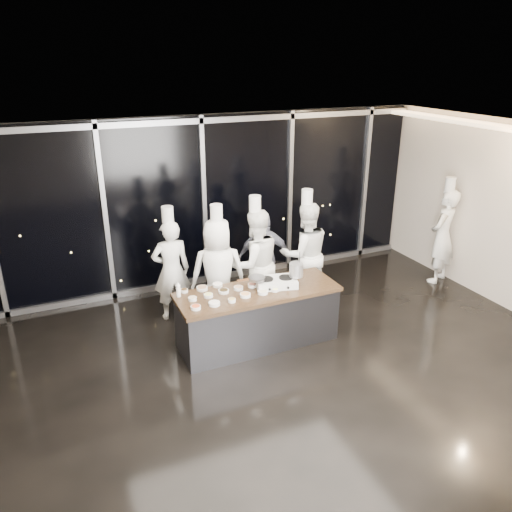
{
  "coord_description": "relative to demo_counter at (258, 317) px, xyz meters",
  "views": [
    {
      "loc": [
        -2.72,
        -5.25,
        4.17
      ],
      "look_at": [
        0.1,
        1.2,
        1.33
      ],
      "focal_mm": 35.0,
      "sensor_mm": 36.0,
      "label": 1
    }
  ],
  "objects": [
    {
      "name": "chef_right",
      "position": [
        1.32,
        0.95,
        0.49
      ],
      "size": [
        1.0,
        0.83,
        2.09
      ],
      "rotation": [
        0.0,
        0.0,
        3.0
      ],
      "color": "white",
      "rests_on": "ground"
    },
    {
      "name": "prep_bowls",
      "position": [
        -0.5,
        0.06,
        0.47
      ],
      "size": [
        1.39,
        0.72,
        0.05
      ],
      "color": "white",
      "rests_on": "demo_counter"
    },
    {
      "name": "chef_left",
      "position": [
        -0.34,
        0.82,
        0.47
      ],
      "size": [
        1.01,
        0.78,
        2.05
      ],
      "rotation": [
        0.0,
        0.0,
        2.89
      ],
      "color": "white",
      "rests_on": "ground"
    },
    {
      "name": "window_wall",
      "position": [
        0.0,
        2.53,
        1.14
      ],
      "size": [
        8.9,
        0.11,
        3.2
      ],
      "color": "black",
      "rests_on": "ground"
    },
    {
      "name": "stove",
      "position": [
        0.31,
        0.03,
        0.51
      ],
      "size": [
        0.68,
        0.5,
        0.14
      ],
      "rotation": [
        0.0,
        0.0,
        -0.23
      ],
      "color": "silver",
      "rests_on": "demo_counter"
    },
    {
      "name": "chef_side",
      "position": [
        4.2,
        0.7,
        0.49
      ],
      "size": [
        0.8,
        0.7,
        2.08
      ],
      "rotation": [
        0.0,
        0.0,
        3.6
      ],
      "color": "white",
      "rests_on": "ground"
    },
    {
      "name": "squeeze_bottle",
      "position": [
        -1.14,
        0.28,
        0.56
      ],
      "size": [
        0.07,
        0.07,
        0.24
      ],
      "color": "white",
      "rests_on": "demo_counter"
    },
    {
      "name": "chef_center",
      "position": [
        0.33,
        0.86,
        0.49
      ],
      "size": [
        0.95,
        0.75,
        2.11
      ],
      "rotation": [
        0.0,
        0.0,
        3.19
      ],
      "color": "white",
      "rests_on": "ground"
    },
    {
      "name": "room_shell",
      "position": [
        0.18,
        -0.9,
        1.79
      ],
      "size": [
        9.02,
        7.02,
        3.21
      ],
      "color": "beige",
      "rests_on": "ground"
    },
    {
      "name": "frying_pan",
      "position": [
        0.01,
        0.08,
        0.61
      ],
      "size": [
        0.46,
        0.31,
        0.04
      ],
      "rotation": [
        0.0,
        0.0,
        -0.23
      ],
      "color": "slate",
      "rests_on": "stove"
    },
    {
      "name": "demo_counter",
      "position": [
        0.0,
        0.0,
        0.0
      ],
      "size": [
        2.46,
        0.86,
        0.9
      ],
      "color": "#37373C",
      "rests_on": "ground"
    },
    {
      "name": "guest",
      "position": [
        0.71,
        1.32,
        0.37
      ],
      "size": [
        1.03,
        0.61,
        1.65
      ],
      "rotation": [
        0.0,
        0.0,
        2.92
      ],
      "color": "#121632",
      "rests_on": "ground"
    },
    {
      "name": "chef_far_left",
      "position": [
        -0.98,
        1.33,
        0.43
      ],
      "size": [
        0.65,
        0.45,
        1.96
      ],
      "rotation": [
        0.0,
        0.0,
        3.08
      ],
      "color": "white",
      "rests_on": "ground"
    },
    {
      "name": "ground",
      "position": [
        0.0,
        -0.9,
        -0.45
      ],
      "size": [
        9.0,
        9.0,
        0.0
      ],
      "primitive_type": "plane",
      "color": "black",
      "rests_on": "ground"
    },
    {
      "name": "stock_pot",
      "position": [
        0.62,
        -0.04,
        0.69
      ],
      "size": [
        0.25,
        0.25,
        0.21
      ],
      "primitive_type": "cylinder",
      "rotation": [
        0.0,
        0.0,
        -0.23
      ],
      "color": "#AFAFB1",
      "rests_on": "stove"
    }
  ]
}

